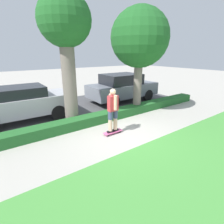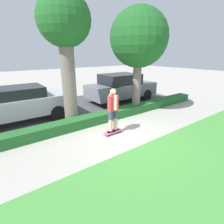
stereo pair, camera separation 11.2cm
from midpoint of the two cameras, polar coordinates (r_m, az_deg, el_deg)
name	(u,v)px [view 2 (the right image)]	position (r m, az deg, el deg)	size (l,w,h in m)	color
ground_plane	(124,134)	(6.73, 3.47, -7.18)	(60.00, 60.00, 0.00)	#ADA89E
grass_lawn_strip	(202,176)	(5.16, 26.63, -18.15)	(13.08, 4.00, 0.01)	#47933D
street_asphalt	(76,108)	(10.08, -12.07, 1.37)	(13.08, 5.00, 0.01)	#474749
hedge_row	(101,117)	(7.84, -4.05, -1.76)	(13.08, 0.60, 0.40)	#236028
skateboard	(113,132)	(6.72, -0.14, -6.52)	(0.78, 0.24, 0.09)	#DB5B93
skater_person	(113,110)	(6.39, -0.15, 0.79)	(0.49, 0.43, 1.65)	black
tree_near	(65,28)	(7.37, -15.65, 24.91)	(1.99, 1.99, 5.09)	#70665B
tree_mid	(139,39)	(8.90, 8.35, 22.54)	(2.73, 2.73, 4.97)	#70665B
parked_car_front	(20,103)	(8.73, -28.19, 2.51)	(4.29, 1.88, 1.55)	#B7B7BC
parked_car_middle	(121,87)	(11.13, 2.66, 8.09)	(4.42, 2.05, 1.72)	slate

